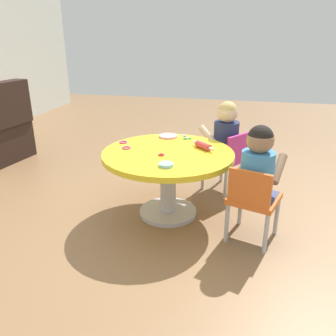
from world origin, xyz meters
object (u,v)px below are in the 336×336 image
object	(u,v)px
child_chair_right	(228,158)
rolling_pin	(203,146)
craft_scissors	(186,138)
child_chair_left	(253,199)
craft_table	(168,166)
seated_child_left	(258,165)
seated_child_right	(226,132)

from	to	relation	value
child_chair_right	rolling_pin	xyz separation A→B (m)	(-0.39, 0.17, 0.22)
rolling_pin	craft_scissors	xyz separation A→B (m)	(0.25, 0.17, -0.02)
child_chair_left	child_chair_right	world-z (taller)	same
craft_table	seated_child_left	distance (m)	0.67
rolling_pin	child_chair_right	bearing A→B (deg)	-23.09
child_chair_left	rolling_pin	distance (m)	0.57
rolling_pin	child_chair_left	bearing A→B (deg)	-133.62
seated_child_right	craft_scissors	bearing A→B (deg)	118.73
seated_child_right	craft_scissors	size ratio (longest dim) A/B	3.60
seated_child_right	seated_child_left	bearing A→B (deg)	-160.96
rolling_pin	craft_scissors	size ratio (longest dim) A/B	1.30
seated_child_right	craft_scissors	world-z (taller)	seated_child_right
child_chair_right	seated_child_right	size ratio (longest dim) A/B	1.05
craft_table	seated_child_left	bearing A→B (deg)	-107.28
child_chair_left	seated_child_left	xyz separation A→B (m)	(0.04, -0.01, 0.23)
craft_table	child_chair_left	bearing A→B (deg)	-110.74
seated_child_right	rolling_pin	size ratio (longest dim) A/B	2.77
seated_child_right	rolling_pin	distance (m)	0.44
craft_table	seated_child_right	bearing A→B (deg)	-34.64
seated_child_right	rolling_pin	xyz separation A→B (m)	(-0.42, 0.14, -0.00)
craft_table	seated_child_left	size ratio (longest dim) A/B	1.88
craft_table	rolling_pin	world-z (taller)	rolling_pin
craft_table	child_chair_left	size ratio (longest dim) A/B	1.79
craft_scissors	craft_table	bearing A→B (deg)	169.74
child_chair_left	craft_scissors	world-z (taller)	child_chair_left
craft_table	child_chair_left	world-z (taller)	child_chair_left
seated_child_left	child_chair_right	world-z (taller)	seated_child_left
seated_child_left	rolling_pin	bearing A→B (deg)	50.45
craft_table	child_chair_right	size ratio (longest dim) A/B	1.79
craft_table	child_chair_left	xyz separation A→B (m)	(-0.23, -0.62, -0.09)
seated_child_left	child_chair_right	bearing A→B (deg)	17.26
craft_table	seated_child_right	size ratio (longest dim) A/B	1.88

